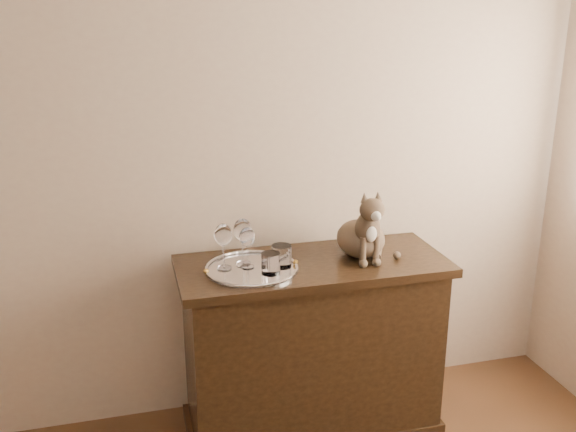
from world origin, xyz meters
name	(u,v)px	position (x,y,z in m)	size (l,w,h in m)	color
wall_back	(163,144)	(0.00, 2.25, 1.35)	(4.00, 0.10, 2.70)	#BEA38E
sideboard	(312,347)	(0.60, 1.94, 0.42)	(1.20, 0.50, 0.85)	black
tray	(252,270)	(0.32, 1.91, 0.85)	(0.40, 0.40, 0.01)	silver
wine_glass_a	(224,246)	(0.20, 1.95, 0.96)	(0.08, 0.08, 0.20)	white
wine_glass_b	(243,242)	(0.29, 1.97, 0.96)	(0.08, 0.08, 0.21)	white
wine_glass_d	(247,247)	(0.31, 1.94, 0.95)	(0.07, 0.07, 0.18)	silver
tumbler_a	(271,263)	(0.39, 1.84, 0.90)	(0.08, 0.08, 0.09)	white
tumbler_c	(281,256)	(0.45, 1.90, 0.91)	(0.09, 0.09, 0.10)	silver
cat	(361,221)	(0.83, 1.96, 1.01)	(0.33, 0.31, 0.33)	#4D3C2E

